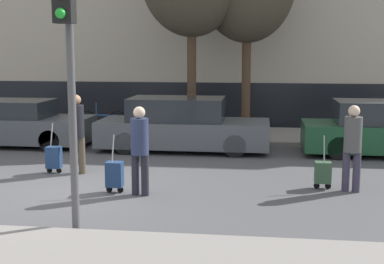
% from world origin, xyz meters
% --- Properties ---
extents(ground_plane, '(80.00, 80.00, 0.00)m').
position_xyz_m(ground_plane, '(0.00, 0.00, 0.00)').
color(ground_plane, '#4C4C4F').
extents(sidewalk_far, '(28.00, 3.00, 0.12)m').
position_xyz_m(sidewalk_far, '(0.00, 7.00, 0.06)').
color(sidewalk_far, gray).
rests_on(sidewalk_far, ground_plane).
extents(parked_car_0, '(4.41, 1.76, 1.33)m').
position_xyz_m(parked_car_0, '(-3.40, 4.67, 0.63)').
color(parked_car_0, '#4C5156').
rests_on(parked_car_0, ground_plane).
extents(parked_car_1, '(4.70, 1.75, 1.47)m').
position_xyz_m(parked_car_1, '(1.57, 4.55, 0.68)').
color(parked_car_1, '#4C5156').
rests_on(parked_car_1, ground_plane).
extents(pedestrian_left, '(0.35, 0.34, 1.79)m').
position_xyz_m(pedestrian_left, '(-0.35, 1.46, 1.02)').
color(pedestrian_left, '#4C4233').
rests_on(pedestrian_left, ground_plane).
extents(trolley_left, '(0.34, 0.29, 1.15)m').
position_xyz_m(trolley_left, '(-0.89, 1.43, 0.36)').
color(trolley_left, navy).
rests_on(trolley_left, ground_plane).
extents(pedestrian_center, '(0.35, 0.34, 1.72)m').
position_xyz_m(pedestrian_center, '(1.46, -0.13, 0.98)').
color(pedestrian_center, '#23232D').
rests_on(pedestrian_center, ground_plane).
extents(trolley_center, '(0.34, 0.29, 1.15)m').
position_xyz_m(trolley_center, '(0.93, -0.02, 0.36)').
color(trolley_center, navy).
rests_on(trolley_center, ground_plane).
extents(pedestrian_right, '(0.34, 0.34, 1.71)m').
position_xyz_m(pedestrian_right, '(5.53, 0.66, 0.97)').
color(pedestrian_right, '#383347').
rests_on(pedestrian_right, ground_plane).
extents(trolley_right, '(0.34, 0.29, 1.09)m').
position_xyz_m(trolley_right, '(5.00, 0.82, 0.33)').
color(trolley_right, '#335138').
rests_on(trolley_right, ground_plane).
extents(traffic_light, '(0.28, 0.47, 3.95)m').
position_xyz_m(traffic_light, '(0.93, -2.36, 2.81)').
color(traffic_light, '#515154').
rests_on(traffic_light, ground_plane).
extents(parked_bicycle, '(1.77, 0.06, 0.96)m').
position_xyz_m(parked_bicycle, '(-1.35, 6.65, 0.49)').
color(parked_bicycle, black).
rests_on(parked_bicycle, sidewalk_far).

